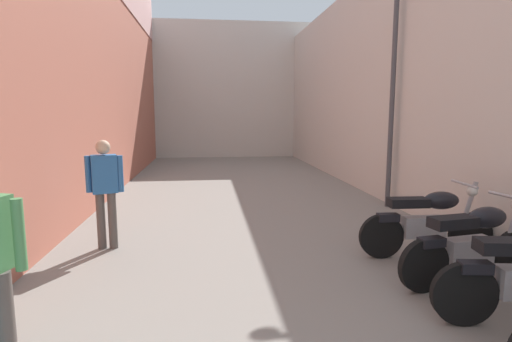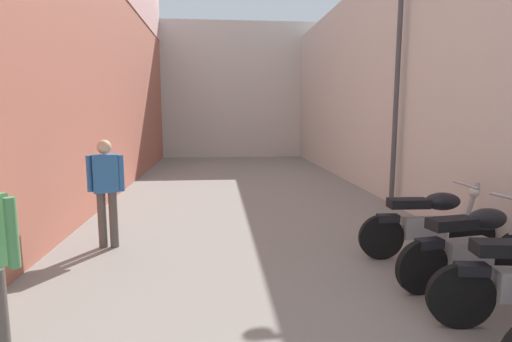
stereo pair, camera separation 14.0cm
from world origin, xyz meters
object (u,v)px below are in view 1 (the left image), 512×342
(motorcycle_sixth, at_px, (428,221))
(pedestrian_further_down, at_px, (105,186))
(motorcycle_fifth, at_px, (473,243))
(street_lamp, at_px, (389,79))

(motorcycle_sixth, bearing_deg, pedestrian_further_down, 168.70)
(motorcycle_fifth, relative_size, street_lamp, 0.41)
(motorcycle_fifth, height_order, motorcycle_sixth, same)
(motorcycle_fifth, bearing_deg, street_lamp, 79.70)
(motorcycle_sixth, bearing_deg, motorcycle_fifth, -90.01)
(pedestrian_further_down, height_order, street_lamp, street_lamp)
(pedestrian_further_down, relative_size, street_lamp, 0.35)
(motorcycle_sixth, height_order, street_lamp, street_lamp)
(motorcycle_fifth, distance_m, motorcycle_sixth, 0.93)
(motorcycle_fifth, height_order, pedestrian_further_down, pedestrian_further_down)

